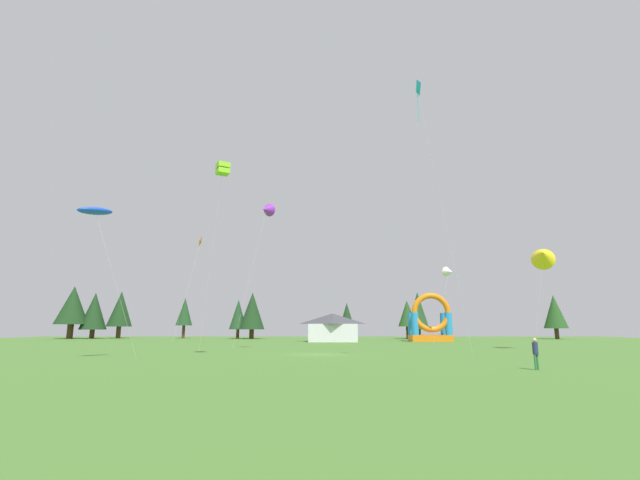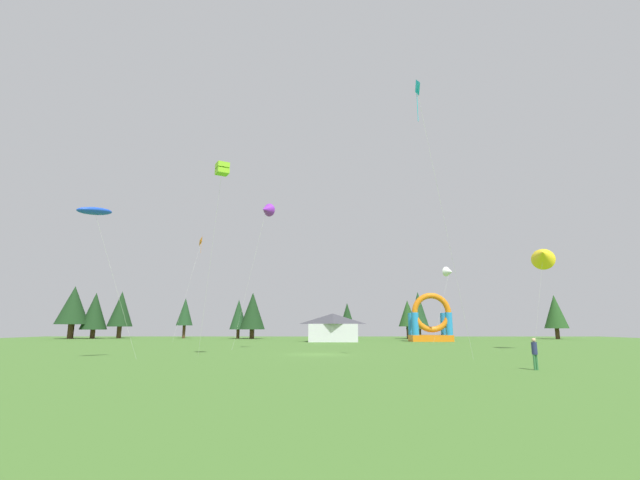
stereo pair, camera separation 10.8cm
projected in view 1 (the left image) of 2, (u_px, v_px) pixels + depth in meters
name	position (u px, v px, depth m)	size (l,w,h in m)	color
ground_plane	(319.00, 355.00, 34.90)	(120.00, 120.00, 0.00)	#47752D
kite_blue_parafoil	(95.00, 211.00, 29.42)	(3.59, 3.88, 10.32)	blue
kite_purple_delta	(266.00, 210.00, 41.33)	(3.93, 2.38, 13.80)	purple
kite_orange_diamond	(201.00, 243.00, 67.00)	(2.86, 3.67, 15.52)	orange
kite_white_delta	(449.00, 272.00, 59.72)	(3.98, 2.53, 10.30)	white
kite_lime_box	(223.00, 169.00, 32.25)	(2.71, 4.28, 14.11)	#8CD826
kite_cyan_diamond	(417.00, 93.00, 28.87)	(4.43, 5.35, 18.13)	#19B7CC
kite_yellow_delta	(543.00, 256.00, 41.29)	(2.96, 3.05, 10.04)	yellow
person_far_side	(535.00, 351.00, 22.83)	(0.37, 0.37, 1.63)	#33723F
inflatable_blue_arch	(431.00, 324.00, 64.03)	(5.93, 3.67, 7.03)	orange
festival_tent	(333.00, 328.00, 63.07)	(6.96, 4.26, 4.02)	silver
tree_row_0	(73.00, 305.00, 78.44)	(5.67, 5.67, 9.34)	#4C331E
tree_row_1	(94.00, 311.00, 79.53)	(4.62, 4.62, 8.26)	#4C331E
tree_row_2	(120.00, 309.00, 81.17)	(4.46, 4.46, 8.62)	#4C331E
tree_row_3	(185.00, 312.00, 80.85)	(2.98, 2.98, 7.37)	#4C331E
tree_row_4	(238.00, 315.00, 78.49)	(3.11, 3.11, 6.94)	#4C331E
tree_row_5	(252.00, 311.00, 78.02)	(4.52, 4.52, 8.16)	#4C331E
tree_row_6	(347.00, 317.00, 79.41)	(2.93, 2.93, 6.39)	#4C331E
tree_row_7	(407.00, 314.00, 77.31)	(3.28, 3.28, 6.72)	#4C331E
tree_row_8	(417.00, 315.00, 76.54)	(4.07, 4.07, 6.68)	#4C331E
tree_row_9	(418.00, 311.00, 77.24)	(3.74, 3.74, 8.22)	#4C331E
tree_row_10	(555.00, 312.00, 76.28)	(3.94, 3.94, 7.61)	#4C331E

